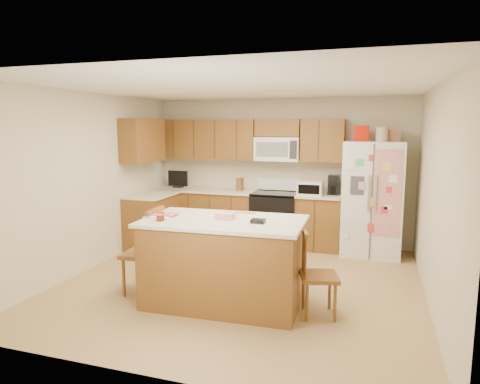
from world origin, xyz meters
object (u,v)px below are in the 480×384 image
(refrigerator, at_px, (372,197))
(windsor_chair_left, at_px, (145,253))
(windsor_chair_back, at_px, (242,251))
(island, at_px, (224,261))
(stove, at_px, (275,218))
(windsor_chair_right, at_px, (317,275))

(refrigerator, bearing_deg, windsor_chair_left, -135.60)
(refrigerator, xyz_separation_m, windsor_chair_back, (-1.53, -1.98, -0.45))
(island, height_order, windsor_chair_back, island)
(stove, bearing_deg, refrigerator, -2.30)
(refrigerator, height_order, windsor_chair_back, refrigerator)
(windsor_chair_left, bearing_deg, stove, 68.55)
(refrigerator, bearing_deg, windsor_chair_right, -101.30)
(island, relative_size, windsor_chair_left, 1.74)
(island, distance_m, windsor_chair_back, 0.56)
(windsor_chair_left, height_order, windsor_chair_back, windsor_chair_left)
(refrigerator, distance_m, windsor_chair_left, 3.65)
(stove, bearing_deg, windsor_chair_back, -88.75)
(stove, distance_m, windsor_chair_left, 2.80)
(stove, relative_size, windsor_chair_left, 1.07)
(stove, distance_m, windsor_chair_right, 2.81)
(windsor_chair_left, bearing_deg, windsor_chair_back, 27.73)
(island, bearing_deg, windsor_chair_right, -0.28)
(windsor_chair_right, bearing_deg, windsor_chair_left, 179.91)
(stove, distance_m, island, 2.60)
(stove, height_order, island, stove)
(island, height_order, windsor_chair_left, island)
(island, distance_m, windsor_chair_left, 1.02)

